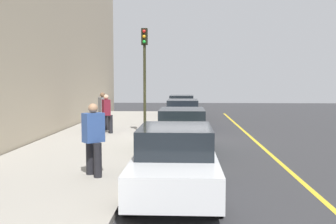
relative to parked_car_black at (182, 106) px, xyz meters
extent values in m
plane|color=#333335|center=(10.84, 0.00, -0.76)|extent=(56.00, 56.00, 0.00)
cube|color=#A39E93|center=(10.84, -3.30, -0.68)|extent=(28.00, 4.60, 0.15)
cube|color=gold|center=(10.84, 3.20, -0.75)|extent=(28.00, 0.14, 0.01)
cylinder|color=black|center=(1.42, 0.81, -0.44)|extent=(0.64, 0.23, 0.64)
cylinder|color=black|center=(1.38, -0.87, -0.44)|extent=(0.64, 0.23, 0.64)
cylinder|color=black|center=(-1.26, 0.87, -0.44)|extent=(0.64, 0.23, 0.64)
cylinder|color=black|center=(-1.29, -0.81, -0.44)|extent=(0.64, 0.23, 0.64)
cube|color=black|center=(0.06, 0.00, -0.17)|extent=(4.35, 1.89, 0.64)
cube|color=black|center=(-0.15, 0.00, 0.45)|extent=(2.28, 1.65, 0.60)
cylinder|color=black|center=(7.74, 0.96, -0.44)|extent=(0.64, 0.22, 0.64)
cylinder|color=black|center=(7.75, -0.72, -0.44)|extent=(0.64, 0.22, 0.64)
cylinder|color=black|center=(4.85, 0.95, -0.44)|extent=(0.64, 0.22, 0.64)
cylinder|color=black|center=(4.85, -0.73, -0.44)|extent=(0.64, 0.22, 0.64)
cube|color=navy|center=(6.30, 0.11, -0.17)|extent=(4.68, 1.82, 0.64)
cube|color=black|center=(6.06, 0.11, 0.45)|extent=(2.43, 1.61, 0.60)
cylinder|color=black|center=(14.41, 0.98, -0.44)|extent=(0.64, 0.22, 0.64)
cylinder|color=black|center=(14.41, -0.70, -0.44)|extent=(0.64, 0.22, 0.64)
cylinder|color=black|center=(11.75, 0.99, -0.44)|extent=(0.64, 0.22, 0.64)
cylinder|color=black|center=(11.74, -0.69, -0.44)|extent=(0.64, 0.22, 0.64)
cube|color=#1E512D|center=(13.08, 0.15, -0.17)|extent=(4.30, 1.81, 0.64)
cube|color=black|center=(12.86, 0.15, 0.45)|extent=(2.24, 1.61, 0.60)
cylinder|color=black|center=(19.82, 0.89, -0.44)|extent=(0.64, 0.22, 0.64)
cylinder|color=black|center=(19.81, -0.79, -0.44)|extent=(0.64, 0.22, 0.64)
cylinder|color=black|center=(17.20, 0.90, -0.44)|extent=(0.64, 0.22, 0.64)
cylinder|color=black|center=(17.19, -0.78, -0.44)|extent=(0.64, 0.22, 0.64)
cube|color=white|center=(18.51, 0.05, -0.17)|extent=(4.23, 1.82, 0.64)
cube|color=black|center=(18.29, 0.05, 0.45)|extent=(2.20, 1.61, 0.60)
cylinder|color=black|center=(8.60, -3.85, -0.18)|extent=(0.20, 0.20, 0.85)
cylinder|color=black|center=(8.40, -3.51, -0.18)|extent=(0.20, 0.20, 0.85)
cube|color=slate|center=(8.50, -3.68, 0.61)|extent=(0.58, 0.51, 0.73)
sphere|color=brown|center=(8.50, -3.68, 1.09)|extent=(0.24, 0.24, 0.24)
cylinder|color=black|center=(9.67, -3.47, -0.19)|extent=(0.19, 0.19, 0.83)
cylinder|color=black|center=(9.51, -3.11, -0.19)|extent=(0.19, 0.19, 0.83)
cube|color=maroon|center=(9.59, -3.29, 0.57)|extent=(0.56, 0.47, 0.70)
sphere|color=#D8AD8C|center=(9.59, -3.29, 1.03)|extent=(0.23, 0.23, 0.23)
cylinder|color=black|center=(17.58, -1.88, -0.18)|extent=(0.20, 0.20, 0.86)
cylinder|color=black|center=(17.28, -2.15, -0.18)|extent=(0.20, 0.20, 0.86)
cube|color=#335193|center=(17.43, -2.01, 0.61)|extent=(0.56, 0.57, 0.73)
sphere|color=tan|center=(17.43, -2.01, 1.10)|extent=(0.24, 0.24, 0.24)
cylinder|color=#2D2D19|center=(10.04, -1.50, 1.35)|extent=(0.12, 0.12, 3.91)
cube|color=black|center=(10.04, -1.50, 3.65)|extent=(0.26, 0.26, 0.70)
sphere|color=red|center=(10.19, -1.50, 3.86)|extent=(0.14, 0.14, 0.14)
sphere|color=orange|center=(10.19, -1.50, 3.64)|extent=(0.14, 0.14, 0.14)
sphere|color=green|center=(10.19, -1.50, 3.42)|extent=(0.14, 0.14, 0.14)
cube|color=black|center=(8.12, -3.63, -0.34)|extent=(0.34, 0.22, 0.54)
cylinder|color=#4C4C4C|center=(8.12, -3.63, 0.11)|extent=(0.03, 0.03, 0.36)
camera|label=1|loc=(27.08, 0.29, 1.79)|focal=42.18mm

